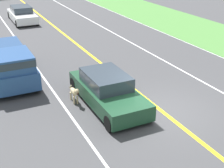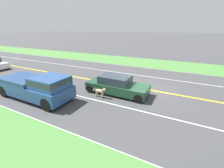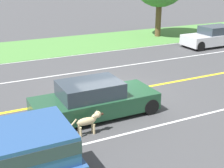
{
  "view_description": "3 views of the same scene",
  "coord_description": "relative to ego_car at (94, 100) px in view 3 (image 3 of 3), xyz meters",
  "views": [
    {
      "loc": [
        6.71,
        9.24,
        6.34
      ],
      "look_at": [
        1.52,
        -1.51,
        0.89
      ],
      "focal_mm": 50.0,
      "sensor_mm": 36.0,
      "label": 1
    },
    {
      "loc": [
        11.26,
        2.94,
        4.65
      ],
      "look_at": [
        2.48,
        -1.56,
        0.98
      ],
      "focal_mm": 24.0,
      "sensor_mm": 36.0,
      "label": 2
    },
    {
      "loc": [
        11.54,
        -5.63,
        5.11
      ],
      "look_at": [
        1.98,
        -0.91,
        1.24
      ],
      "focal_mm": 50.0,
      "sensor_mm": 36.0,
      "label": 3
    }
  ],
  "objects": [
    {
      "name": "ground_plane",
      "position": [
        -1.73,
        1.53,
        -0.63
      ],
      "size": [
        400.0,
        400.0,
        0.0
      ],
      "primitive_type": "plane",
      "color": "#424244"
    },
    {
      "name": "centre_divider_line",
      "position": [
        -1.73,
        1.53,
        -0.63
      ],
      "size": [
        0.18,
        160.0,
        0.01
      ],
      "primitive_type": "cube",
      "color": "yellow",
      "rests_on": "ground"
    },
    {
      "name": "lane_edge_line_left",
      "position": [
        -8.73,
        1.53,
        -0.63
      ],
      "size": [
        0.14,
        160.0,
        0.01
      ],
      "primitive_type": "cube",
      "color": "white",
      "rests_on": "ground"
    },
    {
      "name": "lane_dash_same_dir",
      "position": [
        1.77,
        1.53,
        -0.63
      ],
      "size": [
        0.1,
        160.0,
        0.01
      ],
      "primitive_type": "cube",
      "color": "white",
      "rests_on": "ground"
    },
    {
      "name": "lane_dash_oncoming",
      "position": [
        -5.23,
        1.53,
        -0.63
      ],
      "size": [
        0.1,
        160.0,
        0.01
      ],
      "primitive_type": "cube",
      "color": "white",
      "rests_on": "ground"
    },
    {
      "name": "grass_verge_left",
      "position": [
        -11.73,
        1.53,
        -0.61
      ],
      "size": [
        6.0,
        160.0,
        0.03
      ],
      "primitive_type": "cube",
      "color": "#4C843D",
      "rests_on": "ground"
    },
    {
      "name": "ego_car",
      "position": [
        0.0,
        0.0,
        0.0
      ],
      "size": [
        1.87,
        4.64,
        1.36
      ],
      "color": "#1E472D",
      "rests_on": "ground"
    },
    {
      "name": "dog",
      "position": [
        1.23,
        -0.69,
        -0.14
      ],
      "size": [
        0.24,
        1.19,
        0.79
      ],
      "rotation": [
        0.0,
        0.0,
        -0.02
      ],
      "color": "#D1B784",
      "rests_on": "ground"
    },
    {
      "name": "oncoming_car",
      "position": [
        -6.83,
        12.33,
        0.04
      ],
      "size": [
        1.84,
        4.7,
        1.43
      ],
      "rotation": [
        0.0,
        0.0,
        3.14
      ],
      "color": "silver",
      "rests_on": "ground"
    }
  ]
}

